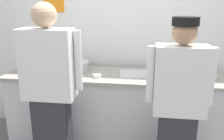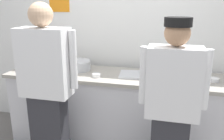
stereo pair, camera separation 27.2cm
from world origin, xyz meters
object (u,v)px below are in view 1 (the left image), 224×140
sheet_tray (140,74)px  chef_center (179,103)px  squeeze_bottle_primary (28,63)px  ramekin_green_sauce (204,80)px  chef_near_left (50,90)px  ramekin_red_sauce (97,76)px  mixing_bowl_steel (75,66)px  plate_stack_front (176,71)px  chefs_knife (49,68)px  squeeze_bottle_secondary (32,64)px  deli_cup (167,75)px  ramekin_orange_sauce (211,76)px  ramekin_yellow_sauce (45,72)px

sheet_tray → chef_center: bearing=-60.6°
squeeze_bottle_primary → ramekin_green_sauce: (2.07, -0.21, -0.07)m
ramekin_green_sauce → chef_near_left: bearing=-164.0°
ramekin_green_sauce → ramekin_red_sauce: (-1.14, 0.01, 0.00)m
chef_near_left → sheet_tray: chef_near_left is taller
mixing_bowl_steel → ramekin_red_sauce: mixing_bowl_steel is taller
chef_near_left → chef_center: size_ratio=1.07×
sheet_tray → plate_stack_front: bearing=10.8°
chef_center → chefs_knife: 1.68m
plate_stack_front → ramekin_green_sauce: (0.26, -0.24, -0.02)m
mixing_bowl_steel → squeeze_bottle_secondary: 0.51m
chef_near_left → chefs_knife: bearing=113.2°
ramekin_green_sauce → deli_cup: size_ratio=0.99×
ramekin_red_sauce → sheet_tray: bearing=18.5°
squeeze_bottle_secondary → chef_center: bearing=-19.7°
chef_center → ramekin_red_sauce: bearing=150.6°
squeeze_bottle_secondary → ramekin_green_sauce: bearing=-3.7°
squeeze_bottle_secondary → deli_cup: squeeze_bottle_secondary is taller
ramekin_orange_sauce → ramekin_yellow_sauce: ramekin_yellow_sauce is taller
chef_center → mixing_bowl_steel: bearing=148.7°
ramekin_orange_sauce → ramekin_red_sauce: size_ratio=1.14×
ramekin_red_sauce → deli_cup: deli_cup is taller
sheet_tray → squeeze_bottle_secondary: squeeze_bottle_secondary is taller
chef_near_left → chefs_knife: (-0.31, 0.71, 0.00)m
sheet_tray → ramekin_green_sauce: 0.69m
plate_stack_front → ramekin_red_sauce: bearing=-165.0°
ramekin_red_sauce → ramekin_yellow_sauce: (-0.63, 0.04, 0.00)m
ramekin_green_sauce → ramekin_red_sauce: size_ratio=0.94×
sheet_tray → mixing_bowl_steel: bearing=174.9°
mixing_bowl_steel → sheet_tray: bearing=-5.1°
squeeze_bottle_primary → ramekin_red_sauce: (0.92, -0.21, -0.06)m
squeeze_bottle_primary → squeeze_bottle_secondary: squeeze_bottle_secondary is taller
mixing_bowl_steel → sheet_tray: 0.80m
chef_near_left → ramekin_green_sauce: bearing=16.0°
plate_stack_front → ramekin_orange_sauce: 0.39m
chef_center → ramekin_yellow_sauce: size_ratio=19.58×
chef_center → sheet_tray: 0.72m
squeeze_bottle_primary → chefs_knife: 0.26m
plate_stack_front → ramekin_red_sauce: size_ratio=2.43×
chef_near_left → ramekin_orange_sauce: 1.74m
ramekin_yellow_sauce → chef_center: bearing=-19.1°
squeeze_bottle_secondary → squeeze_bottle_primary: bearing=140.5°
squeeze_bottle_primary → squeeze_bottle_secondary: size_ratio=0.92×
squeeze_bottle_secondary → ramekin_green_sauce: 1.97m
plate_stack_front → chefs_knife: size_ratio=0.84×
chef_center → deli_cup: size_ratio=17.87×
sheet_tray → squeeze_bottle_secondary: 1.29m
sheet_tray → deli_cup: 0.31m
mixing_bowl_steel → deli_cup: 1.09m
plate_stack_front → ramekin_yellow_sauce: 1.52m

